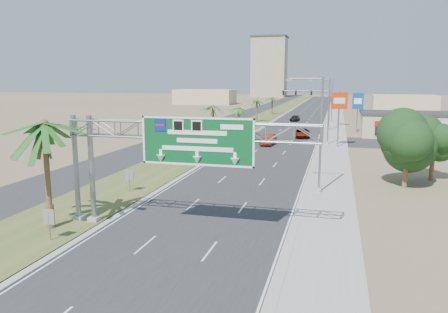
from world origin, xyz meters
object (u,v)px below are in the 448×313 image
Objects in this scene: car_mid_lane at (268,140)px; pole_sign_red_far at (339,100)px; store_building at (415,125)px; car_left_lane at (224,151)px; car_far at (295,119)px; pole_sign_blue at (358,103)px; pole_sign_red_near at (339,104)px; sign_gantry at (176,139)px; palm_near at (44,125)px; car_right_lane at (302,133)px; signal_mast at (319,106)px.

pole_sign_red_far reaches higher than car_mid_lane.
store_building is at bearing 38.56° from car_mid_lane.
car_far is at bearing 89.22° from car_left_lane.
pole_sign_blue is 1.06× the size of pole_sign_red_far.
pole_sign_red_far is at bearing 90.00° from pole_sign_red_near.
palm_near reaches higher than sign_gantry.
store_building is 3.32× the size of car_right_lane.
sign_gantry is 60.77m from store_building.
car_right_lane is (4.31, 10.02, -0.06)m from car_mid_lane.
car_right_lane is (-18.94, -6.36, -1.25)m from store_building.
car_left_lane is 36.82m from pole_sign_blue.
car_mid_lane is 10.91m from car_right_lane.
car_mid_lane is 11.68m from pole_sign_red_near.
pole_sign_blue reaches higher than pole_sign_red_far.
pole_sign_blue is at bearing 160.58° from store_building.
store_building reaches higher than car_mid_lane.
car_right_lane is 21.98m from pole_sign_red_far.
signal_mast is 1.35× the size of pole_sign_blue.
car_right_lane is at bearing 76.65° from palm_near.
palm_near is 1.16× the size of pole_sign_red_far.
car_left_lane is (4.14, 29.34, -6.17)m from palm_near.
pole_sign_red_far is (5.94, 20.59, 4.89)m from car_right_lane.
pole_sign_blue is at bearing 77.24° from sign_gantry.
car_mid_lane is (7.95, 41.62, -6.12)m from palm_near.
palm_near is at bearing -94.50° from car_left_lane.
pole_sign_red_near is at bearing 75.79° from sign_gantry.
store_building reaches higher than car_far.
pole_sign_red_near is at bearing -69.50° from car_far.
signal_mast is 23.61m from car_mid_lane.
car_far is 0.63× the size of pole_sign_red_far.
sign_gantry is 3.73× the size of car_left_lane.
car_far is 0.55× the size of pole_sign_red_near.
palm_near is 65.60m from signal_mast.
signal_mast is at bearing 160.29° from pole_sign_blue.
car_mid_lane is (-0.19, 39.69, -5.25)m from sign_gantry.
store_building is at bearing 61.72° from palm_near.
signal_mast is 18.08m from store_building.
car_far is 0.59× the size of pole_sign_blue.
car_far is 42.25m from pole_sign_red_near.
palm_near is 53.44m from car_right_lane.
store_building is at bearing 67.64° from sign_gantry.
pole_sign_red_near is 20.03m from pole_sign_blue.
store_building is 2.36× the size of pole_sign_blue.
car_left_lane is (-27.06, -28.66, -1.24)m from store_building.
signal_mast reaches higher than pole_sign_red_far.
signal_mast is 0.57× the size of store_building.
palm_near reaches higher than pole_sign_blue.
car_right_lane is at bearing -99.73° from signal_mast.
sign_gantry reaches higher than store_building.
car_mid_lane is at bearing 79.19° from palm_near.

